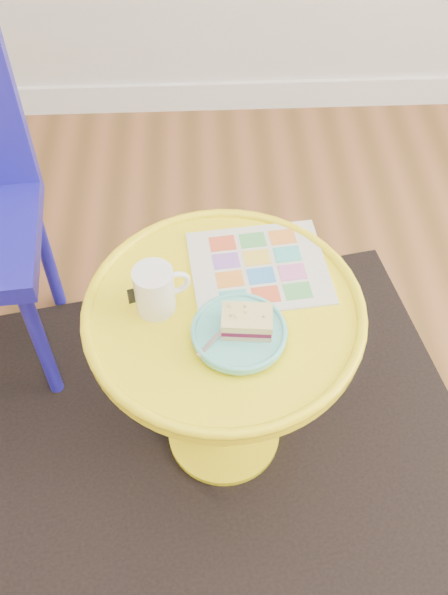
{
  "coord_description": "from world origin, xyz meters",
  "views": [
    {
      "loc": [
        -0.1,
        -0.34,
        1.64
      ],
      "look_at": [
        -0.07,
        0.5,
        0.6
      ],
      "focal_mm": 40.0,
      "sensor_mm": 36.0,
      "label": 1
    }
  ],
  "objects_px": {
    "newspaper": "(259,267)",
    "mug": "(155,289)",
    "side_table": "(224,352)",
    "plate": "(239,333)"
  },
  "relations": [
    {
      "from": "newspaper",
      "to": "side_table",
      "type": "bearing_deg",
      "value": -132.1
    },
    {
      "from": "side_table",
      "to": "mug",
      "type": "distance_m",
      "value": 0.25
    },
    {
      "from": "newspaper",
      "to": "plate",
      "type": "xyz_separation_m",
      "value": [
        -0.05,
        -0.18,
        0.02
      ]
    },
    {
      "from": "mug",
      "to": "plate",
      "type": "distance_m",
      "value": 0.19
    },
    {
      "from": "side_table",
      "to": "plate",
      "type": "xyz_separation_m",
      "value": [
        0.03,
        -0.07,
        0.17
      ]
    },
    {
      "from": "newspaper",
      "to": "mug",
      "type": "height_order",
      "value": "mug"
    },
    {
      "from": "newspaper",
      "to": "mug",
      "type": "distance_m",
      "value": 0.24
    },
    {
      "from": "plate",
      "to": "newspaper",
      "type": "bearing_deg",
      "value": 73.57
    },
    {
      "from": "side_table",
      "to": "newspaper",
      "type": "distance_m",
      "value": 0.21
    },
    {
      "from": "newspaper",
      "to": "plate",
      "type": "distance_m",
      "value": 0.19
    }
  ]
}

